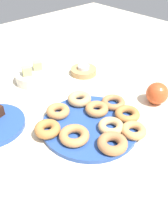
# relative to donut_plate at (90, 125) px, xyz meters

# --- Properties ---
(ground_plane) EXTENTS (2.40, 2.40, 0.00)m
(ground_plane) POSITION_rel_donut_plate_xyz_m (0.00, 0.00, -0.01)
(ground_plane) COLOR beige
(donut_plate) EXTENTS (0.32, 0.32, 0.02)m
(donut_plate) POSITION_rel_donut_plate_xyz_m (0.00, 0.00, 0.00)
(donut_plate) COLOR #284C9E
(donut_plate) RESTS_ON ground_plane
(donut_0) EXTENTS (0.10, 0.10, 0.03)m
(donut_0) POSITION_rel_donut_plate_xyz_m (0.03, -0.07, 0.02)
(donut_0) COLOR tan
(donut_0) RESTS_ON donut_plate
(donut_1) EXTENTS (0.11, 0.11, 0.03)m
(donut_1) POSITION_rel_donut_plate_xyz_m (0.06, 0.03, 0.02)
(donut_1) COLOR #C6844C
(donut_1) RESTS_ON donut_plate
(donut_2) EXTENTS (0.12, 0.12, 0.03)m
(donut_2) POSITION_rel_donut_plate_xyz_m (-0.09, -0.02, 0.02)
(donut_2) COLOR #C6844C
(donut_2) RESTS_ON donut_plate
(donut_3) EXTENTS (0.08, 0.08, 0.03)m
(donut_3) POSITION_rel_donut_plate_xyz_m (-0.05, 0.11, 0.02)
(donut_3) COLOR #C6844C
(donut_3) RESTS_ON donut_plate
(donut_4) EXTENTS (0.11, 0.11, 0.03)m
(donut_4) POSITION_rel_donut_plate_xyz_m (0.05, 0.11, 0.02)
(donut_4) COLOR tan
(donut_4) RESTS_ON donut_plate
(donut_5) EXTENTS (0.10, 0.10, 0.03)m
(donut_5) POSITION_rel_donut_plate_xyz_m (-0.13, 0.06, 0.02)
(donut_5) COLOR #BC7A3D
(donut_5) RESTS_ON donut_plate
(donut_6) EXTENTS (0.12, 0.12, 0.03)m
(donut_6) POSITION_rel_donut_plate_xyz_m (-0.03, -0.12, 0.02)
(donut_6) COLOR #B27547
(donut_6) RESTS_ON donut_plate
(donut_7) EXTENTS (0.09, 0.09, 0.02)m
(donut_7) POSITION_rel_donut_plate_xyz_m (0.13, 0.02, 0.02)
(donut_7) COLOR #B27547
(donut_7) RESTS_ON donut_plate
(donut_8) EXTENTS (0.12, 0.12, 0.03)m
(donut_8) POSITION_rel_donut_plate_xyz_m (0.12, -0.06, 0.02)
(donut_8) COLOR #BC7A3D
(donut_8) RESTS_ON donut_plate
(donut_9) EXTENTS (0.09, 0.09, 0.03)m
(donut_9) POSITION_rel_donut_plate_xyz_m (0.07, -0.13, 0.02)
(donut_9) COLOR tan
(donut_9) RESTS_ON donut_plate
(candle_holder) EXTENTS (0.12, 0.12, 0.03)m
(candle_holder) POSITION_rel_donut_plate_xyz_m (0.23, 0.29, 0.00)
(candle_holder) COLOR tan
(candle_holder) RESTS_ON ground_plane
(tealight) EXTENTS (0.05, 0.05, 0.01)m
(tealight) POSITION_rel_donut_plate_xyz_m (0.23, 0.29, 0.03)
(tealight) COLOR silver
(tealight) RESTS_ON candle_holder
(fruit_bowl) EXTENTS (0.16, 0.16, 0.04)m
(fruit_bowl) POSITION_rel_donut_plate_xyz_m (0.03, 0.38, 0.01)
(fruit_bowl) COLOR silver
(fruit_bowl) RESTS_ON ground_plane
(melon_chunk_left) EXTENTS (0.05, 0.05, 0.04)m
(melon_chunk_left) POSITION_rel_donut_plate_xyz_m (0.00, 0.38, 0.05)
(melon_chunk_left) COLOR #DBD67A
(melon_chunk_left) RESTS_ON fruit_bowl
(melon_chunk_right) EXTENTS (0.05, 0.05, 0.04)m
(melon_chunk_right) POSITION_rel_donut_plate_xyz_m (0.06, 0.39, 0.05)
(melon_chunk_right) COLOR #DBD67A
(melon_chunk_right) RESTS_ON fruit_bowl
(apple) EXTENTS (0.08, 0.08, 0.08)m
(apple) POSITION_rel_donut_plate_xyz_m (0.28, -0.07, 0.03)
(apple) COLOR #CC4C23
(apple) RESTS_ON ground_plane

